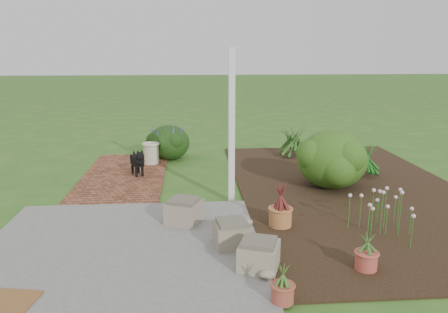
{
  "coord_description": "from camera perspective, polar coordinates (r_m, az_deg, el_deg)",
  "views": [
    {
      "loc": [
        -0.35,
        -6.78,
        2.44
      ],
      "look_at": [
        0.2,
        0.4,
        0.7
      ],
      "focal_mm": 35.0,
      "sensor_mm": 36.0,
      "label": 1
    }
  ],
  "objects": [
    {
      "name": "ground",
      "position": [
        7.21,
        -1.35,
        -6.19
      ],
      "size": [
        80.0,
        80.0,
        0.0
      ],
      "primitive_type": "plane",
      "color": "#2B5B1D",
      "rests_on": "ground"
    },
    {
      "name": "concrete_patio",
      "position": [
        5.65,
        -13.42,
        -12.17
      ],
      "size": [
        3.5,
        3.5,
        0.04
      ],
      "primitive_type": "cube",
      "color": "slate",
      "rests_on": "ground"
    },
    {
      "name": "brick_path",
      "position": [
        8.97,
        -12.88,
        -2.42
      ],
      "size": [
        1.6,
        3.5,
        0.04
      ],
      "primitive_type": "cube",
      "color": "brown",
      "rests_on": "ground"
    },
    {
      "name": "garden_bed",
      "position": [
        8.18,
        16.27,
        -4.21
      ],
      "size": [
        4.0,
        7.0,
        0.03
      ],
      "primitive_type": "cube",
      "color": "black",
      "rests_on": "ground"
    },
    {
      "name": "veranda_post",
      "position": [
        7.01,
        1.0,
        3.81
      ],
      "size": [
        0.1,
        0.1,
        2.5
      ],
      "primitive_type": "cube",
      "color": "white",
      "rests_on": "ground"
    },
    {
      "name": "stone_trough_near",
      "position": [
        5.09,
        4.59,
        -12.8
      ],
      "size": [
        0.55,
        0.55,
        0.29
      ],
      "primitive_type": "cube",
      "rotation": [
        0.0,
        0.0,
        -0.33
      ],
      "color": "#716A58",
      "rests_on": "concrete_patio"
    },
    {
      "name": "stone_trough_mid",
      "position": [
        5.6,
        1.04,
        -10.17
      ],
      "size": [
        0.48,
        0.48,
        0.29
      ],
      "primitive_type": "cube",
      "rotation": [
        0.0,
        0.0,
        0.13
      ],
      "color": "#777358",
      "rests_on": "concrete_patio"
    },
    {
      "name": "stone_trough_far",
      "position": [
        6.35,
        -5.2,
        -7.23
      ],
      "size": [
        0.6,
        0.6,
        0.3
      ],
      "primitive_type": "cube",
      "rotation": [
        0.0,
        0.0,
        -0.41
      ],
      "color": "gray",
      "rests_on": "concrete_patio"
    },
    {
      "name": "black_dog",
      "position": [
        8.75,
        -11.21,
        -0.51
      ],
      "size": [
        0.33,
        0.57,
        0.51
      ],
      "rotation": [
        0.0,
        0.0,
        0.38
      ],
      "color": "black",
      "rests_on": "brick_path"
    },
    {
      "name": "cream_ceramic_urn",
      "position": [
        9.68,
        -9.5,
        0.39
      ],
      "size": [
        0.37,
        0.37,
        0.44
      ],
      "primitive_type": "cylinder",
      "rotation": [
        0.0,
        0.0,
        0.12
      ],
      "color": "beige",
      "rests_on": "brick_path"
    },
    {
      "name": "evergreen_shrub",
      "position": [
        8.14,
        13.93,
        -0.16
      ],
      "size": [
        1.25,
        1.25,
        1.06
      ],
      "primitive_type": "ellipsoid",
      "rotation": [
        0.0,
        0.0,
        0.0
      ],
      "color": "#143B10",
      "rests_on": "garden_bed"
    },
    {
      "name": "agapanthus_clump_back",
      "position": [
        9.11,
        17.77,
        0.25
      ],
      "size": [
        1.02,
        1.02,
        0.82
      ],
      "primitive_type": null,
      "rotation": [
        0.0,
        0.0,
        -0.14
      ],
      "color": "#103B11",
      "rests_on": "garden_bed"
    },
    {
      "name": "agapanthus_clump_front",
      "position": [
        10.34,
        9.06,
        2.41
      ],
      "size": [
        1.27,
        1.27,
        0.87
      ],
      "primitive_type": null,
      "rotation": [
        0.0,
        0.0,
        0.38
      ],
      "color": "#0F3813",
      "rests_on": "garden_bed"
    },
    {
      "name": "pink_flower_patch",
      "position": [
        6.24,
        20.46,
        -7.03
      ],
      "size": [
        1.2,
        1.2,
        0.61
      ],
      "primitive_type": null,
      "rotation": [
        0.0,
        0.0,
        0.31
      ],
      "color": "#113D0F",
      "rests_on": "garden_bed"
    },
    {
      "name": "terracotta_pot_bronze",
      "position": [
        6.28,
        7.36,
        -7.8
      ],
      "size": [
        0.36,
        0.36,
        0.26
      ],
      "primitive_type": "cylinder",
      "rotation": [
        0.0,
        0.0,
        0.13
      ],
      "color": "#B06D3B",
      "rests_on": "garden_bed"
    },
    {
      "name": "terracotta_pot_small_left",
      "position": [
        5.33,
        18.08,
        -12.78
      ],
      "size": [
        0.3,
        0.3,
        0.21
      ],
      "primitive_type": "cylinder",
      "rotation": [
        0.0,
        0.0,
        0.25
      ],
      "color": "#B6483D",
      "rests_on": "garden_bed"
    },
    {
      "name": "terracotta_pot_small_right",
      "position": [
        4.53,
        7.64,
        -17.27
      ],
      "size": [
        0.3,
        0.3,
        0.19
      ],
      "primitive_type": "cylinder",
      "rotation": [
        0.0,
        0.0,
        0.43
      ],
      "color": "#994434",
      "rests_on": "garden_bed"
    },
    {
      "name": "purple_flowering_bush",
      "position": [
        10.15,
        -7.22,
        1.93
      ],
      "size": [
        1.25,
        1.25,
        0.81
      ],
      "primitive_type": "ellipsoid",
      "rotation": [
        0.0,
        0.0,
        -0.4
      ],
      "color": "black",
      "rests_on": "ground"
    }
  ]
}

